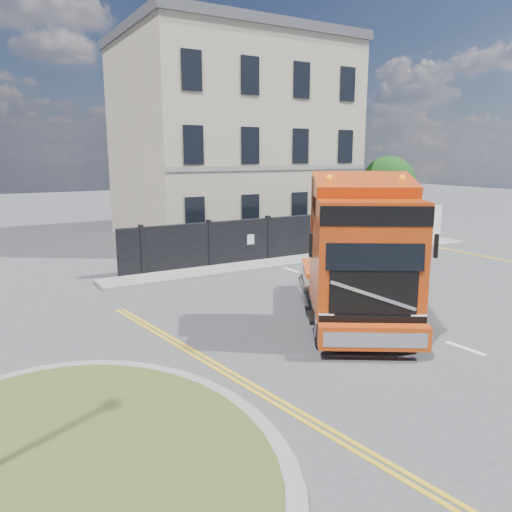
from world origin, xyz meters
TOP-DOWN VIEW (x-y plane):
  - ground at (0.00, 0.00)m, footprint 120.00×120.00m
  - traffic_island at (-7.00, -3.00)m, footprint 6.80×6.80m
  - hoarding_fence at (6.55, 9.00)m, footprint 18.80×0.25m
  - georgian_building at (6.00, 16.50)m, footprint 12.30×10.30m
  - tree at (14.38, 12.10)m, footprint 3.20×3.20m
  - pavement_far at (6.00, 8.10)m, footprint 20.00×1.60m
  - truck at (1.37, -0.15)m, footprint 6.00×7.38m
  - flatbed_pickup at (9.11, 7.18)m, footprint 1.98×4.38m

SIDE VIEW (x-z plane):
  - ground at x=0.00m, z-range 0.00..0.00m
  - pavement_far at x=6.00m, z-range 0.00..0.12m
  - traffic_island at x=-7.00m, z-range 0.00..0.16m
  - flatbed_pickup at x=9.11m, z-range 0.07..1.85m
  - hoarding_fence at x=6.55m, z-range 0.00..2.00m
  - truck at x=1.37m, z-range -0.22..4.02m
  - tree at x=14.38m, z-range 0.65..5.45m
  - georgian_building at x=6.00m, z-range -0.63..12.17m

